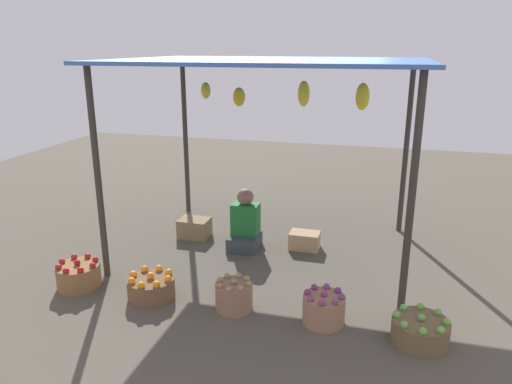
{
  "coord_description": "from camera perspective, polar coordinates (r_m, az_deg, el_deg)",
  "views": [
    {
      "loc": [
        1.35,
        -5.44,
        2.49
      ],
      "look_at": [
        0.0,
        -0.6,
        0.95
      ],
      "focal_mm": 33.69,
      "sensor_mm": 36.0,
      "label": 1
    }
  ],
  "objects": [
    {
      "name": "basket_purple_onions",
      "position": [
        4.64,
        8.05,
        -13.54
      ],
      "size": [
        0.39,
        0.39,
        0.33
      ],
      "color": "#A67659",
      "rests_on": "ground"
    },
    {
      "name": "wooden_crate_near_vendor",
      "position": [
        6.55,
        -7.31,
        -4.25
      ],
      "size": [
        0.4,
        0.31,
        0.25
      ],
      "primitive_type": "cube",
      "color": "olive",
      "rests_on": "ground"
    },
    {
      "name": "wooden_crate_stacked_rear",
      "position": [
        6.17,
        5.79,
        -5.75
      ],
      "size": [
        0.37,
        0.26,
        0.22
      ],
      "primitive_type": "cube",
      "color": "tan",
      "rests_on": "ground"
    },
    {
      "name": "vendor_person",
      "position": [
        6.11,
        -1.31,
        -3.99
      ],
      "size": [
        0.36,
        0.44,
        0.78
      ],
      "color": "#354043",
      "rests_on": "ground"
    },
    {
      "name": "basket_red_apples",
      "position": [
        5.55,
        -20.32,
        -9.24
      ],
      "size": [
        0.46,
        0.46,
        0.31
      ],
      "color": "olive",
      "rests_on": "ground"
    },
    {
      "name": "market_stall_structure",
      "position": [
        5.62,
        1.85,
        13.87
      ],
      "size": [
        3.49,
        2.61,
        2.34
      ],
      "color": "#38332D",
      "rests_on": "ground"
    },
    {
      "name": "ground_plane",
      "position": [
        6.13,
        1.52,
        -6.92
      ],
      "size": [
        14.0,
        14.0,
        0.0
      ],
      "primitive_type": "plane",
      "color": "#575044"
    },
    {
      "name": "basket_potatoes",
      "position": [
        4.81,
        -2.62,
        -12.19
      ],
      "size": [
        0.37,
        0.37,
        0.33
      ],
      "color": "#976E53",
      "rests_on": "ground"
    },
    {
      "name": "basket_oranges",
      "position": [
        5.13,
        -12.34,
        -10.97
      ],
      "size": [
        0.48,
        0.48,
        0.28
      ],
      "color": "brown",
      "rests_on": "ground"
    },
    {
      "name": "basket_green_apples",
      "position": [
        4.59,
        18.91,
        -15.25
      ],
      "size": [
        0.49,
        0.49,
        0.27
      ],
      "color": "brown",
      "rests_on": "ground"
    }
  ]
}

